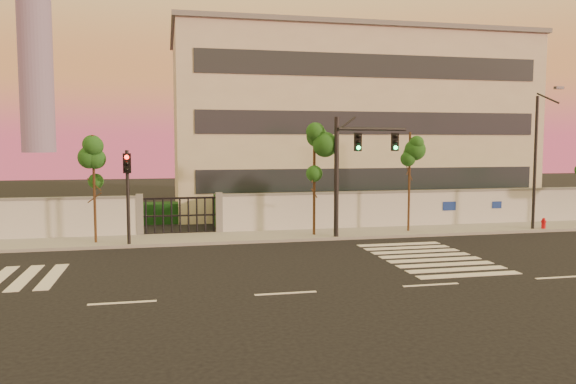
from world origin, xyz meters
TOP-DOWN VIEW (x-y plane):
  - ground at (0.00, 0.00)m, footprint 120.00×120.00m
  - sidewalk at (0.00, 10.50)m, footprint 60.00×3.00m
  - perimeter_wall at (0.10, 12.00)m, footprint 60.00×0.36m
  - hedge_row at (1.17, 14.74)m, footprint 41.00×4.25m
  - institutional_building at (9.00, 21.99)m, footprint 24.40×12.40m
  - distant_skyscraper at (-65.00, 280.00)m, footprint 16.00×16.00m
  - road_markings at (-1.58, 3.76)m, footprint 57.00×7.62m
  - street_tree_c at (-6.90, 10.07)m, footprint 1.48×1.18m
  - street_tree_d at (3.63, 10.10)m, footprint 1.64×1.31m
  - street_tree_e at (8.82, 10.23)m, footprint 1.46×1.17m
  - traffic_signal_main at (5.28, 9.27)m, footprint 3.81×0.60m
  - traffic_signal_secondary at (-5.38, 9.25)m, footprint 0.35×0.34m
  - streetlight_east at (15.66, 9.29)m, footprint 0.45×1.83m
  - fire_hydrant at (16.26, 9.35)m, footprint 0.29×0.27m

SIDE VIEW (x-z plane):
  - ground at x=0.00m, z-range 0.00..0.00m
  - road_markings at x=-1.58m, z-range 0.00..0.02m
  - sidewalk at x=0.00m, z-range 0.00..0.15m
  - fire_hydrant at x=16.26m, z-range 0.00..0.73m
  - hedge_row at x=1.17m, z-range -0.08..1.72m
  - perimeter_wall at x=0.10m, z-range -0.03..2.17m
  - traffic_signal_secondary at x=-5.38m, z-range 0.60..5.04m
  - street_tree_c at x=-6.90m, z-range 1.21..6.34m
  - traffic_signal_main at x=5.28m, z-range 0.80..6.83m
  - street_tree_e at x=8.82m, z-range 1.25..6.59m
  - streetlight_east at x=15.66m, z-range 0.31..7.90m
  - street_tree_d at x=3.63m, z-range 1.32..6.94m
  - institutional_building at x=9.00m, z-range 0.03..12.28m
  - distant_skyscraper at x=-65.00m, z-range 2.98..120.98m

